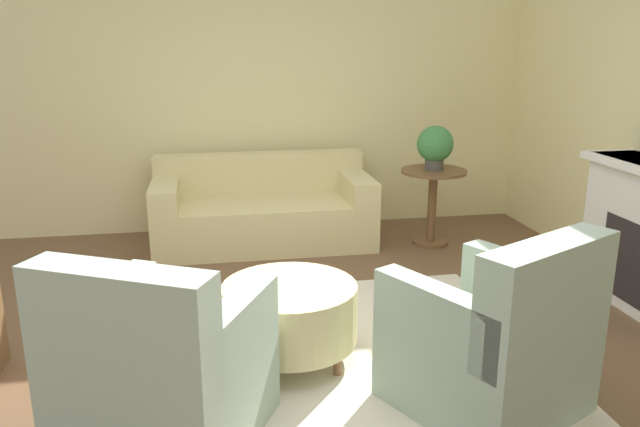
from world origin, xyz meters
TOP-DOWN VIEW (x-y plane):
  - ground_plane at (0.00, 0.00)m, footprint 16.00×16.00m
  - wall_back at (0.00, 2.89)m, footprint 9.66×0.12m
  - rug at (0.00, 0.00)m, footprint 2.79×2.28m
  - couch at (-0.08, 2.27)m, footprint 2.01×0.89m
  - armchair_left at (-0.83, -0.71)m, footprint 1.11×1.11m
  - armchair_right at (0.83, -0.71)m, footprint 1.11×1.11m
  - ottoman_table at (-0.13, -0.00)m, footprint 0.80×0.80m
  - side_table at (1.47, 1.97)m, footprint 0.60×0.60m
  - potted_plant_on_side_table at (1.47, 1.97)m, footprint 0.33×0.33m

SIDE VIEW (x-z plane):
  - ground_plane at x=0.00m, z-range 0.00..0.00m
  - rug at x=0.00m, z-range 0.00..0.01m
  - couch at x=-0.08m, z-range -0.11..0.71m
  - ottoman_table at x=-0.13m, z-range 0.07..0.54m
  - armchair_left at x=-0.83m, z-range -0.11..0.86m
  - armchair_right at x=0.83m, z-range -0.11..0.86m
  - side_table at x=1.47m, z-range 0.14..0.85m
  - potted_plant_on_side_table at x=1.47m, z-range 0.74..1.14m
  - wall_back at x=0.00m, z-range 0.00..2.80m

